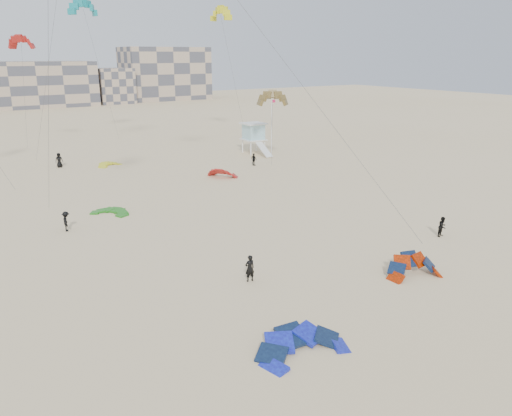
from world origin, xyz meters
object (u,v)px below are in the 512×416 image
kite_ground_orange (413,276)px  lifeguard_tower_near (254,138)px  kitesurfer_main (250,268)px  kite_ground_blue (303,352)px

kite_ground_orange → lifeguard_tower_near: bearing=86.5°
kitesurfer_main → kite_ground_blue: bearing=79.7°
kite_ground_blue → kite_ground_orange: bearing=18.7°
kite_ground_orange → kitesurfer_main: size_ratio=2.04×
kite_ground_blue → kitesurfer_main: kitesurfer_main is taller
kitesurfer_main → lifeguard_tower_near: lifeguard_tower_near is taller
kite_ground_orange → lifeguard_tower_near: lifeguard_tower_near is taller
kite_ground_orange → lifeguard_tower_near: 43.46m
kite_ground_blue → kite_ground_orange: (11.34, 2.87, 0.00)m
kite_ground_blue → kitesurfer_main: bearing=79.9°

